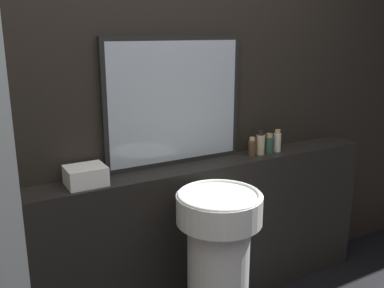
{
  "coord_description": "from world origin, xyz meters",
  "views": [
    {
      "loc": [
        -1.0,
        -0.7,
        1.63
      ],
      "look_at": [
        0.07,
        1.17,
        1.06
      ],
      "focal_mm": 40.0,
      "sensor_mm": 36.0,
      "label": 1
    }
  ],
  "objects_px": {
    "mirror": "(175,102)",
    "lotion_bottle": "(269,144)",
    "pedestal_sink": "(218,265)",
    "conditioner_bottle": "(260,143)",
    "body_wash_bottle": "(277,141)",
    "shampoo_bottle": "(252,147)",
    "towel_stack": "(86,176)"
  },
  "relations": [
    {
      "from": "pedestal_sink",
      "to": "conditioner_bottle",
      "type": "xyz_separation_m",
      "value": [
        0.54,
        0.37,
        0.47
      ]
    },
    {
      "from": "conditioner_bottle",
      "to": "body_wash_bottle",
      "type": "distance_m",
      "value": 0.13
    },
    {
      "from": "mirror",
      "to": "body_wash_bottle",
      "type": "height_order",
      "value": "mirror"
    },
    {
      "from": "lotion_bottle",
      "to": "body_wash_bottle",
      "type": "bearing_deg",
      "value": 0.0
    },
    {
      "from": "pedestal_sink",
      "to": "lotion_bottle",
      "type": "relative_size",
      "value": 7.26
    },
    {
      "from": "conditioner_bottle",
      "to": "pedestal_sink",
      "type": "bearing_deg",
      "value": -145.32
    },
    {
      "from": "mirror",
      "to": "pedestal_sink",
      "type": "bearing_deg",
      "value": -90.31
    },
    {
      "from": "towel_stack",
      "to": "shampoo_bottle",
      "type": "distance_m",
      "value": 1.01
    },
    {
      "from": "pedestal_sink",
      "to": "shampoo_bottle",
      "type": "relative_size",
      "value": 7.7
    },
    {
      "from": "lotion_bottle",
      "to": "body_wash_bottle",
      "type": "xyz_separation_m",
      "value": [
        0.06,
        0.0,
        0.01
      ]
    },
    {
      "from": "towel_stack",
      "to": "shampoo_bottle",
      "type": "height_order",
      "value": "shampoo_bottle"
    },
    {
      "from": "mirror",
      "to": "conditioner_bottle",
      "type": "bearing_deg",
      "value": -9.26
    },
    {
      "from": "pedestal_sink",
      "to": "mirror",
      "type": "height_order",
      "value": "mirror"
    },
    {
      "from": "conditioner_bottle",
      "to": "body_wash_bottle",
      "type": "xyz_separation_m",
      "value": [
        0.13,
        0.0,
        -0.0
      ]
    },
    {
      "from": "towel_stack",
      "to": "lotion_bottle",
      "type": "bearing_deg",
      "value": 0.0
    },
    {
      "from": "towel_stack",
      "to": "shampoo_bottle",
      "type": "relative_size",
      "value": 1.66
    },
    {
      "from": "pedestal_sink",
      "to": "lotion_bottle",
      "type": "height_order",
      "value": "lotion_bottle"
    },
    {
      "from": "body_wash_bottle",
      "to": "pedestal_sink",
      "type": "bearing_deg",
      "value": -150.92
    },
    {
      "from": "pedestal_sink",
      "to": "shampoo_bottle",
      "type": "bearing_deg",
      "value": 38.06
    },
    {
      "from": "conditioner_bottle",
      "to": "body_wash_bottle",
      "type": "relative_size",
      "value": 1.05
    },
    {
      "from": "conditioner_bottle",
      "to": "shampoo_bottle",
      "type": "bearing_deg",
      "value": 180.0
    },
    {
      "from": "shampoo_bottle",
      "to": "lotion_bottle",
      "type": "bearing_deg",
      "value": 0.0
    },
    {
      "from": "lotion_bottle",
      "to": "body_wash_bottle",
      "type": "relative_size",
      "value": 0.87
    },
    {
      "from": "mirror",
      "to": "lotion_bottle",
      "type": "bearing_deg",
      "value": -8.24
    },
    {
      "from": "pedestal_sink",
      "to": "mirror",
      "type": "bearing_deg",
      "value": 89.69
    },
    {
      "from": "towel_stack",
      "to": "body_wash_bottle",
      "type": "relative_size",
      "value": 1.37
    },
    {
      "from": "pedestal_sink",
      "to": "shampoo_bottle",
      "type": "height_order",
      "value": "shampoo_bottle"
    },
    {
      "from": "conditioner_bottle",
      "to": "lotion_bottle",
      "type": "bearing_deg",
      "value": 0.0
    },
    {
      "from": "mirror",
      "to": "conditioner_bottle",
      "type": "relative_size",
      "value": 5.61
    },
    {
      "from": "mirror",
      "to": "conditioner_bottle",
      "type": "distance_m",
      "value": 0.61
    },
    {
      "from": "mirror",
      "to": "towel_stack",
      "type": "height_order",
      "value": "mirror"
    },
    {
      "from": "towel_stack",
      "to": "mirror",
      "type": "bearing_deg",
      "value": 9.24
    }
  ]
}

